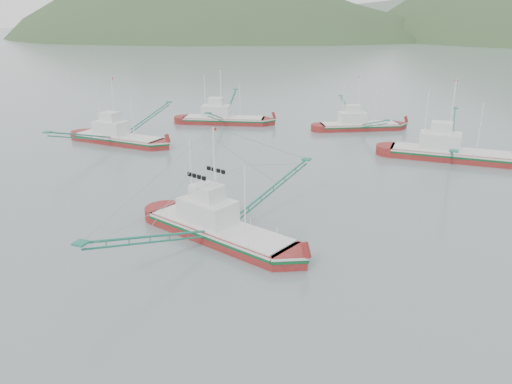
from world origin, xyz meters
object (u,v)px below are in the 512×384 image
(bg_boat_far, at_px, (359,118))
(bg_boat_extra, at_px, (223,113))
(bg_boat_left, at_px, (118,133))
(main_boat, at_px, (219,216))
(bg_boat_right, at_px, (450,148))

(bg_boat_far, distance_m, bg_boat_extra, 22.11)
(bg_boat_left, bearing_deg, main_boat, -36.43)
(bg_boat_right, bearing_deg, bg_boat_left, -170.12)
(bg_boat_extra, bearing_deg, main_boat, -79.78)
(bg_boat_left, bearing_deg, bg_boat_far, 40.19)
(main_boat, xyz_separation_m, bg_boat_extra, (-18.37, 41.41, -0.15))
(main_boat, distance_m, bg_boat_right, 35.72)
(bg_boat_left, xyz_separation_m, bg_boat_right, (43.59, 7.50, 0.07))
(bg_boat_extra, bearing_deg, bg_boat_far, -4.90)
(bg_boat_far, relative_size, bg_boat_right, 0.79)
(bg_boat_left, distance_m, bg_boat_extra, 19.33)
(bg_boat_right, bearing_deg, bg_boat_far, 135.36)
(main_boat, distance_m, bg_boat_extra, 45.30)
(bg_boat_far, height_order, bg_boat_extra, bg_boat_extra)
(bg_boat_left, bearing_deg, bg_boat_right, 15.28)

